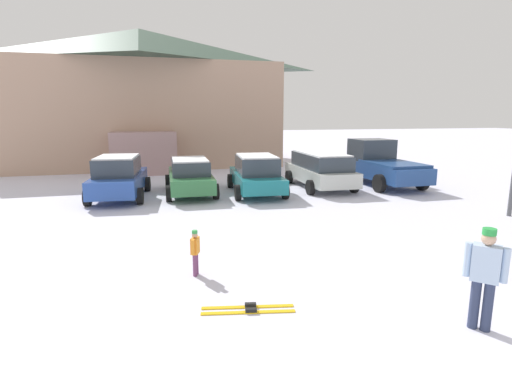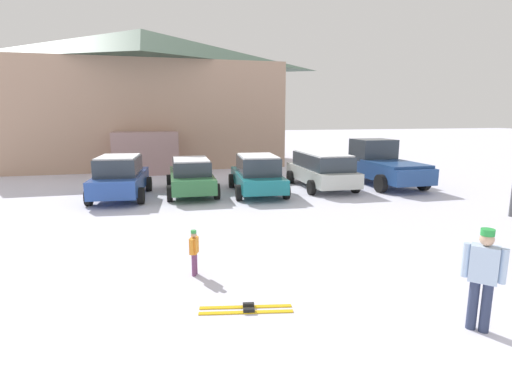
# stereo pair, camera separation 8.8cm
# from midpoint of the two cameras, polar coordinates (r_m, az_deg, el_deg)

# --- Properties ---
(ski_lodge) EXTENTS (18.00, 11.28, 8.96)m
(ski_lodge) POSITION_cam_midpoint_polar(r_m,az_deg,el_deg) (29.03, -15.60, 12.94)
(ski_lodge) COLOR tan
(ski_lodge) RESTS_ON ground
(parked_blue_hatchback) EXTENTS (2.44, 4.49, 1.74)m
(parked_blue_hatchback) POSITION_cam_midpoint_polar(r_m,az_deg,el_deg) (17.10, -18.69, 2.04)
(parked_blue_hatchback) COLOR #294EA5
(parked_blue_hatchback) RESTS_ON ground
(parked_green_coupe) EXTENTS (2.18, 4.73, 1.54)m
(parked_green_coupe) POSITION_cam_midpoint_polar(r_m,az_deg,el_deg) (17.32, -9.12, 2.33)
(parked_green_coupe) COLOR #317240
(parked_green_coupe) RESTS_ON ground
(parked_teal_hatchback) EXTENTS (2.44, 4.76, 1.67)m
(parked_teal_hatchback) POSITION_cam_midpoint_polar(r_m,az_deg,el_deg) (17.19, 0.32, 2.57)
(parked_teal_hatchback) COLOR #1A767F
(parked_teal_hatchback) RESTS_ON ground
(parked_silver_wagon) EXTENTS (2.34, 4.81, 1.65)m
(parked_silver_wagon) POSITION_cam_midpoint_polar(r_m,az_deg,el_deg) (18.70, 9.47, 3.29)
(parked_silver_wagon) COLOR beige
(parked_silver_wagon) RESTS_ON ground
(pickup_truck) EXTENTS (2.44, 5.35, 2.15)m
(pickup_truck) POSITION_cam_midpoint_polar(r_m,az_deg,el_deg) (20.29, 17.56, 3.79)
(pickup_truck) COLOR navy
(pickup_truck) RESTS_ON ground
(skier_child_in_orange_jacket) EXTENTS (0.22, 0.35, 0.99)m
(skier_child_in_orange_jacket) POSITION_cam_midpoint_polar(r_m,az_deg,el_deg) (8.60, -8.54, -8.18)
(skier_child_in_orange_jacket) COLOR #713B65
(skier_child_in_orange_jacket) RESTS_ON ground
(skier_adult_in_blue_parka) EXTENTS (0.46, 0.48, 1.67)m
(skier_adult_in_blue_parka) POSITION_cam_midpoint_polar(r_m,az_deg,el_deg) (7.24, 29.99, -10.12)
(skier_adult_in_blue_parka) COLOR #2D3654
(skier_adult_in_blue_parka) RESTS_ON ground
(pair_of_skis) EXTENTS (1.66, 0.59, 0.08)m
(pair_of_skis) POSITION_cam_midpoint_polar(r_m,az_deg,el_deg) (7.28, -1.00, -16.37)
(pair_of_skis) COLOR yellow
(pair_of_skis) RESTS_ON ground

